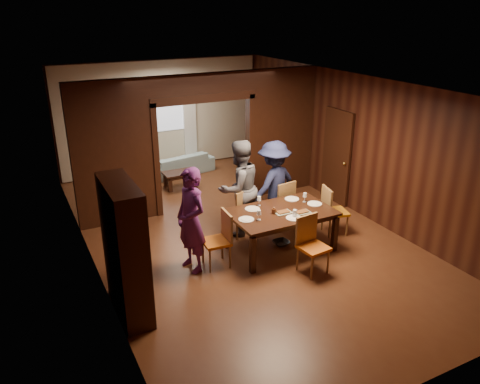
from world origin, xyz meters
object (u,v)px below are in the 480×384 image
chair_right (335,210)px  chair_near (314,246)px  person_grey (239,188)px  hutch (125,250)px  dining_table (281,230)px  coffee_table (180,180)px  chair_left (216,240)px  sofa (179,164)px  chair_far_r (280,203)px  person_purple (191,220)px  chair_far_l (237,211)px  person_navy (274,184)px

chair_right → chair_near: (-1.22, -0.99, 0.00)m
person_grey → hutch: size_ratio=0.94×
dining_table → chair_right: 1.29m
coffee_table → chair_left: (-0.74, -3.79, 0.28)m
sofa → chair_far_r: chair_far_r is taller
person_purple → hutch: hutch is taller
chair_left → chair_far_l: size_ratio=1.00×
chair_right → chair_near: same height
person_navy → hutch: bearing=7.1°
person_grey → chair_far_r: size_ratio=1.94×
chair_left → sofa: bearing=171.1°
dining_table → coffee_table: (-0.54, 3.79, -0.18)m
person_purple → chair_left: person_purple is taller
coffee_table → chair_right: chair_right is taller
person_grey → dining_table: size_ratio=1.02×
dining_table → chair_far_r: chair_far_r is taller
person_purple → sofa: 4.93m
dining_table → hutch: (-2.93, -0.59, 0.62)m
sofa → coffee_table: bearing=61.4°
chair_far_l → chair_near: same height
sofa → coffee_table: 1.03m
chair_right → chair_near: 1.57m
person_grey → chair_far_l: person_grey is taller
coffee_table → chair_left: chair_left is taller
person_grey → coffee_table: 2.95m
chair_far_r → dining_table: bearing=51.2°
chair_far_r → coffee_table: bearing=-78.0°
person_purple → person_grey: bearing=109.5°
sofa → chair_near: size_ratio=1.89×
sofa → hutch: 6.05m
chair_left → person_purple: bearing=-99.1°
chair_far_l → coffee_table: bearing=-106.9°
person_navy → sofa: (-0.62, 3.81, -0.61)m
sofa → hutch: size_ratio=0.92×
coffee_table → chair_left: bearing=-101.1°
chair_near → chair_left: bearing=139.4°
chair_near → hutch: (-3.00, 0.33, 0.52)m
chair_right → chair_near: bearing=142.5°
chair_left → chair_far_r: (1.81, 0.88, 0.00)m
coffee_table → person_purple: bearing=-107.1°
chair_far_l → hutch: hutch is taller
hutch → chair_right: bearing=8.9°
person_navy → coffee_table: 3.07m
person_purple → dining_table: size_ratio=0.97×
person_purple → hutch: (-1.25, -0.69, 0.10)m
person_navy → coffee_table: person_navy is taller
person_grey → hutch: bearing=19.0°
person_purple → chair_far_l: size_ratio=1.85×
person_navy → chair_near: bearing=62.0°
chair_far_l → person_navy: bearing=164.6°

